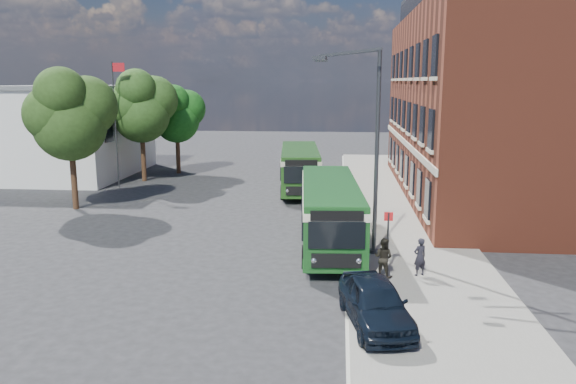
# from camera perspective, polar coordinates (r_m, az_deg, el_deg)

# --- Properties ---
(ground) EXTENTS (120.00, 120.00, 0.00)m
(ground) POSITION_cam_1_polar(r_m,az_deg,el_deg) (27.51, -2.47, -4.94)
(ground) COLOR #262628
(ground) RESTS_ON ground
(pavement) EXTENTS (6.00, 48.00, 0.15)m
(pavement) POSITION_cam_1_polar(r_m,az_deg,el_deg) (35.17, 10.70, -1.42)
(pavement) COLOR gray
(pavement) RESTS_ON ground
(kerb_line) EXTENTS (0.12, 48.00, 0.01)m
(kerb_line) POSITION_cam_1_polar(r_m,az_deg,el_deg) (35.02, 5.73, -1.45)
(kerb_line) COLOR beige
(kerb_line) RESTS_ON ground
(brick_office) EXTENTS (12.10, 26.00, 14.20)m
(brick_office) POSITION_cam_1_polar(r_m,az_deg,el_deg) (39.57, 20.81, 9.51)
(brick_office) COLOR brown
(brick_office) RESTS_ON ground
(white_building) EXTENTS (9.40, 13.40, 7.30)m
(white_building) POSITION_cam_1_polar(r_m,az_deg,el_deg) (49.34, -20.81, 5.85)
(white_building) COLOR silver
(white_building) RESTS_ON ground
(flagpole) EXTENTS (0.95, 0.10, 9.00)m
(flagpole) POSITION_cam_1_polar(r_m,az_deg,el_deg) (42.43, -17.10, 7.06)
(flagpole) COLOR #323437
(flagpole) RESTS_ON ground
(street_lamp) EXTENTS (2.96, 2.38, 9.00)m
(street_lamp) POSITION_cam_1_polar(r_m,az_deg,el_deg) (24.37, 8.17, 4.37)
(street_lamp) COLOR #323437
(street_lamp) RESTS_ON ground
(bus_stop_sign) EXTENTS (0.35, 0.08, 2.52)m
(bus_stop_sign) POSITION_cam_1_polar(r_m,az_deg,el_deg) (22.90, 10.11, -4.51)
(bus_stop_sign) COLOR #323437
(bus_stop_sign) RESTS_ON ground
(bus_front) EXTENTS (3.26, 10.80, 3.02)m
(bus_front) POSITION_cam_1_polar(r_m,az_deg,el_deg) (26.34, 4.27, -1.57)
(bus_front) COLOR #194F1D
(bus_front) RESTS_ON ground
(bus_rear) EXTENTS (3.42, 10.05, 3.02)m
(bus_rear) POSITION_cam_1_polar(r_m,az_deg,el_deg) (39.44, 1.21, 2.73)
(bus_rear) COLOR #204C19
(bus_rear) RESTS_ON ground
(parked_car) EXTENTS (2.57, 4.58, 1.47)m
(parked_car) POSITION_cam_1_polar(r_m,az_deg,el_deg) (17.97, 8.86, -11.01)
(parked_car) COLOR black
(parked_car) RESTS_ON pavement
(pedestrian_a) EXTENTS (0.66, 0.58, 1.52)m
(pedestrian_a) POSITION_cam_1_polar(r_m,az_deg,el_deg) (22.60, 13.25, -6.44)
(pedestrian_a) COLOR black
(pedestrian_a) RESTS_ON pavement
(pedestrian_b) EXTENTS (0.95, 0.88, 1.56)m
(pedestrian_b) POSITION_cam_1_polar(r_m,az_deg,el_deg) (22.18, 9.68, -6.58)
(pedestrian_b) COLOR black
(pedestrian_b) RESTS_ON pavement
(tree_left) EXTENTS (5.02, 4.77, 8.47)m
(tree_left) POSITION_cam_1_polar(r_m,az_deg,el_deg) (35.71, -21.30, 7.41)
(tree_left) COLOR #352213
(tree_left) RESTS_ON ground
(tree_mid) EXTENTS (5.07, 4.82, 8.56)m
(tree_mid) POSITION_cam_1_polar(r_m,az_deg,el_deg) (44.46, -14.68, 8.48)
(tree_mid) COLOR #352213
(tree_mid) RESTS_ON ground
(tree_right) EXTENTS (4.37, 4.16, 7.38)m
(tree_right) POSITION_cam_1_polar(r_m,az_deg,el_deg) (47.76, -11.21, 7.83)
(tree_right) COLOR #352213
(tree_right) RESTS_ON ground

